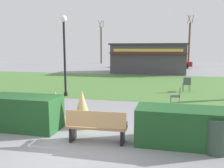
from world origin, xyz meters
TOP-DOWN VIEW (x-y plane):
  - ground_plane at (0.00, 0.00)m, footprint 80.00×80.00m
  - lawn_patch at (0.00, 11.79)m, footprint 36.00×12.00m
  - park_bench at (0.48, 0.37)m, footprint 1.72×0.61m
  - hedge_left at (-2.21, 0.97)m, footprint 2.40×1.10m
  - hedge_right at (2.76, 0.80)m, footprint 2.42×1.10m
  - ornamental_grass_behind_left at (-1.49, 1.83)m, footprint 0.78×0.78m
  - ornamental_grass_behind_right at (-0.39, 1.57)m, footprint 0.73×0.73m
  - lamppost_mid at (-3.13, 6.37)m, footprint 0.36×0.36m
  - trash_bin at (3.61, 0.37)m, footprint 0.52×0.52m
  - food_kiosk at (0.38, 20.15)m, footprint 7.85×4.70m
  - cafe_chair_west at (3.54, 9.26)m, footprint 0.47×0.47m
  - cafe_chair_east at (2.85, 5.39)m, footprint 0.46×0.46m
  - parked_car_west_slot at (-2.20, 27.16)m, footprint 4.31×2.28m
  - parked_car_center_slot at (3.32, 27.16)m, footprint 4.24×2.13m
  - tree_left_bg at (-8.72, 33.78)m, footprint 0.91×0.96m
  - tree_right_bg at (5.33, 31.00)m, footprint 0.91×0.96m

SIDE VIEW (x-z plane):
  - ground_plane at x=0.00m, z-range 0.00..0.00m
  - lawn_patch at x=0.00m, z-range 0.00..0.01m
  - trash_bin at x=3.61m, z-range 0.00..0.92m
  - park_bench at x=0.48m, z-range 0.01..0.96m
  - hedge_right at x=2.76m, z-range 0.00..1.03m
  - cafe_chair_west at x=3.54m, z-range 0.08..0.97m
  - cafe_chair_east at x=2.85m, z-range 0.08..0.97m
  - hedge_left at x=-2.21m, z-range 0.00..1.11m
  - ornamental_grass_behind_left at x=-1.49m, z-range 0.00..1.15m
  - ornamental_grass_behind_right at x=-0.39m, z-range 0.00..1.26m
  - parked_car_west_slot at x=-2.20m, z-range 0.04..1.24m
  - parked_car_center_slot at x=3.32m, z-range 0.04..1.24m
  - food_kiosk at x=0.38m, z-range 0.01..3.13m
  - lamppost_mid at x=-3.13m, z-range 0.56..4.94m
  - tree_left_bg at x=-8.72m, z-range -0.37..6.83m
  - tree_right_bg at x=5.33m, z-range -0.37..6.92m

